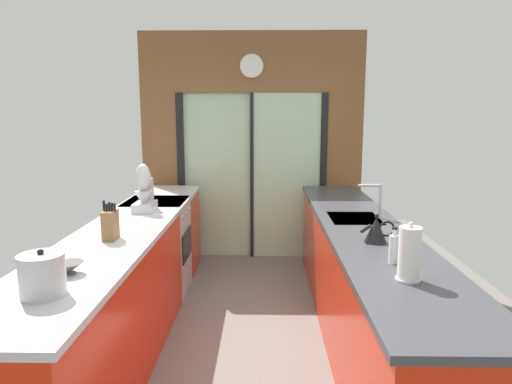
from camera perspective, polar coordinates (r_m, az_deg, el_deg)
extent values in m
cube|color=slate|center=(4.11, -1.19, -15.77)|extent=(5.04, 7.60, 0.02)
cube|color=brown|center=(5.53, -0.53, 15.92)|extent=(2.64, 0.08, 0.70)
cube|color=#B2D1AD|center=(5.60, -4.80, 1.97)|extent=(0.80, 0.02, 2.00)
cube|color=#B2D1AD|center=(5.54, 3.83, 1.89)|extent=(0.80, 0.02, 2.00)
cube|color=black|center=(5.65, -9.27, 1.93)|extent=(0.08, 0.10, 2.00)
cube|color=black|center=(5.60, 8.32, 1.89)|extent=(0.08, 0.10, 2.00)
cube|color=black|center=(5.56, -0.51, 1.94)|extent=(0.04, 0.10, 2.00)
cube|color=brown|center=(5.70, -11.75, 1.93)|extent=(0.42, 0.08, 2.00)
cube|color=brown|center=(5.64, 10.85, 1.87)|extent=(0.42, 0.08, 2.00)
cylinder|color=white|center=(5.47, -0.55, 15.46)|extent=(0.26, 0.03, 0.26)
torus|color=beige|center=(5.47, -0.55, 15.46)|extent=(0.28, 0.02, 0.28)
cube|color=red|center=(3.26, -18.68, -14.77)|extent=(0.58, 2.55, 0.88)
cube|color=red|center=(5.26, -10.65, -4.92)|extent=(0.58, 0.65, 0.88)
cube|color=#BCBCC1|center=(3.67, -15.82, -4.22)|extent=(0.62, 3.80, 0.04)
cube|color=red|center=(3.73, 12.98, -11.26)|extent=(0.58, 3.80, 0.88)
cube|color=#3D3D42|center=(3.59, 13.27, -4.40)|extent=(0.62, 3.80, 0.04)
cube|color=#B7BABC|center=(3.83, 12.19, -3.55)|extent=(0.40, 0.48, 0.05)
cylinder|color=#B7BABC|center=(3.84, 15.21, -1.12)|extent=(0.02, 0.02, 0.28)
cylinder|color=#B7BABC|center=(3.79, 13.98, 0.80)|extent=(0.18, 0.02, 0.02)
cube|color=#B7BABC|center=(4.67, -12.20, -6.87)|extent=(0.58, 0.60, 0.88)
cube|color=black|center=(4.60, -8.62, -6.49)|extent=(0.01, 0.48, 0.28)
cube|color=black|center=(4.56, -12.41, -1.27)|extent=(0.58, 0.60, 0.03)
cylinder|color=#B7BABC|center=(4.35, -9.05, -3.12)|extent=(0.02, 0.04, 0.04)
cylinder|color=#B7BABC|center=(4.52, -8.66, -2.60)|extent=(0.02, 0.04, 0.04)
cylinder|color=#B7BABC|center=(4.70, -8.29, -2.13)|extent=(0.02, 0.04, 0.04)
cylinder|color=#514C47|center=(2.67, -22.26, -9.38)|extent=(0.07, 0.07, 0.01)
cone|color=#514C47|center=(2.66, -22.30, -8.72)|extent=(0.15, 0.15, 0.06)
cube|color=brown|center=(3.24, -17.72, -3.97)|extent=(0.08, 0.14, 0.20)
cylinder|color=black|center=(3.23, -18.45, -1.72)|extent=(0.02, 0.02, 0.08)
cylinder|color=black|center=(3.22, -18.14, -1.92)|extent=(0.02, 0.02, 0.06)
cylinder|color=black|center=(3.22, -17.84, -1.82)|extent=(0.02, 0.02, 0.07)
cylinder|color=black|center=(3.21, -17.53, -1.86)|extent=(0.02, 0.02, 0.07)
cylinder|color=black|center=(3.21, -17.23, -1.89)|extent=(0.02, 0.02, 0.06)
cube|color=#B7BABC|center=(4.09, -13.71, -1.82)|extent=(0.17, 0.26, 0.08)
cube|color=#B7BABC|center=(4.16, -13.45, 0.35)|extent=(0.10, 0.08, 0.20)
ellipsoid|color=#B7BABC|center=(4.04, -13.90, 1.77)|extent=(0.13, 0.12, 0.24)
cone|color=#B7BABC|center=(4.05, -13.87, -0.80)|extent=(0.15, 0.15, 0.13)
cylinder|color=#B7BABC|center=(2.40, -25.10, -9.48)|extent=(0.21, 0.21, 0.19)
cylinder|color=#B7BABC|center=(2.37, -25.28, -7.17)|extent=(0.21, 0.21, 0.01)
sphere|color=black|center=(2.36, -25.31, -6.80)|extent=(0.03, 0.03, 0.03)
cone|color=black|center=(3.13, 14.73, -4.61)|extent=(0.15, 0.15, 0.17)
sphere|color=black|center=(3.11, 14.81, -2.89)|extent=(0.03, 0.03, 0.03)
cylinder|color=black|center=(3.11, 13.52, -4.48)|extent=(0.08, 0.02, 0.07)
torus|color=black|center=(3.15, 16.02, -4.44)|extent=(0.11, 0.01, 0.11)
cylinder|color=silver|center=(2.74, 16.82, -6.89)|extent=(0.06, 0.06, 0.16)
cylinder|color=silver|center=(2.71, 16.93, -4.84)|extent=(0.03, 0.03, 0.04)
cylinder|color=black|center=(2.70, 16.95, -4.33)|extent=(0.03, 0.03, 0.01)
cylinder|color=#B7BABC|center=(2.51, 18.43, -10.30)|extent=(0.13, 0.13, 0.01)
cylinder|color=white|center=(2.47, 18.61, -7.22)|extent=(0.11, 0.11, 0.27)
sphere|color=#B7BABC|center=(2.43, 18.81, -3.84)|extent=(0.03, 0.03, 0.03)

